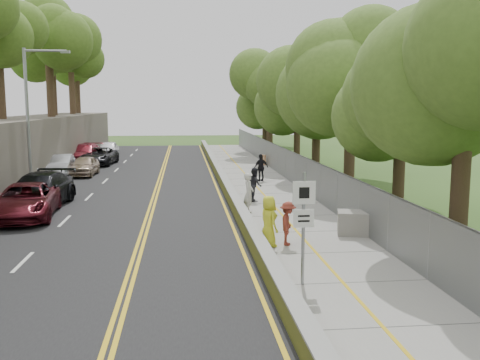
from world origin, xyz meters
name	(u,v)px	position (x,y,z in m)	size (l,w,h in m)	color
ground	(251,256)	(0.00, 0.00, 0.00)	(140.00, 140.00, 0.00)	#33511E
road	(129,188)	(-5.40, 15.00, 0.02)	(11.20, 66.00, 0.04)	black
sidewalk	(261,186)	(2.55, 15.00, 0.03)	(4.20, 66.00, 0.05)	gray
jersey_barrier	(224,182)	(0.25, 15.00, 0.30)	(0.42, 66.00, 0.60)	#BED037
chainlink_fence	(295,170)	(4.65, 15.00, 1.00)	(0.04, 66.00, 2.00)	slate
trees_fenceside	(335,70)	(7.00, 15.00, 7.00)	(7.00, 66.00, 14.00)	#55792A
streetlight	(32,110)	(-10.46, 14.00, 4.64)	(2.52, 0.22, 8.00)	gray
signpost	(304,216)	(1.05, -3.02, 1.96)	(0.62, 0.09, 3.10)	gray
construction_barrel	(263,160)	(4.30, 26.00, 0.47)	(0.51, 0.51, 0.84)	#D25C09
concrete_block	(355,223)	(4.30, 2.40, 0.49)	(1.31, 0.99, 0.88)	slate
car_2	(25,201)	(-9.00, 6.80, 0.78)	(2.47, 5.35, 1.49)	#54131C
car_3	(39,191)	(-9.03, 9.22, 0.86)	(2.30, 5.65, 1.64)	black
car_4	(84,166)	(-9.00, 20.95, 0.72)	(1.60, 3.97, 1.35)	tan
car_5	(59,166)	(-10.60, 20.59, 0.79)	(1.59, 4.55, 1.50)	silver
car_6	(99,156)	(-9.00, 27.67, 0.74)	(2.34, 5.07, 1.41)	black
car_7	(85,153)	(-10.45, 29.44, 0.83)	(2.22, 5.46, 1.58)	maroon
car_8	(108,150)	(-9.00, 32.87, 0.83)	(1.87, 4.65, 1.58)	white
painter_0	(269,221)	(0.75, 1.00, 0.94)	(0.87, 0.57, 1.78)	gold
painter_1	(249,193)	(0.75, 6.66, 0.97)	(0.67, 0.44, 1.85)	beige
painter_2	(255,184)	(1.45, 9.78, 0.91)	(0.83, 0.65, 1.71)	black
painter_3	(288,223)	(1.45, 1.12, 0.82)	(1.00, 0.57, 1.54)	maroon
person_far	(261,168)	(2.80, 16.85, 0.92)	(1.02, 0.43, 1.75)	black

